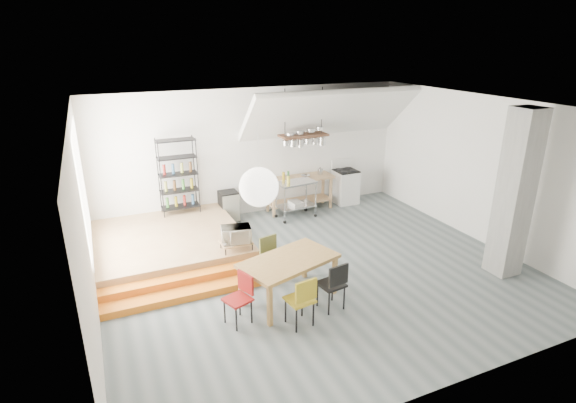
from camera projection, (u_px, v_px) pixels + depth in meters
name	position (u px, v px, depth m)	size (l,w,h in m)	color
floor	(317.00, 270.00, 8.87)	(8.00, 8.00, 0.00)	#556163
wall_back	(255.00, 152.00, 11.33)	(8.00, 0.04, 3.20)	silver
wall_left	(85.00, 228.00, 6.80)	(0.04, 7.00, 3.20)	silver
wall_right	(480.00, 170.00, 9.84)	(0.04, 7.00, 3.20)	silver
ceiling	(321.00, 106.00, 7.77)	(8.00, 7.00, 0.02)	white
slope_ceiling	(330.00, 113.00, 11.17)	(4.40, 1.80, 0.15)	white
window_pane	(83.00, 187.00, 8.03)	(0.02, 2.50, 2.20)	white
platform	(170.00, 243.00, 9.57)	(3.00, 3.00, 0.40)	#9B734D
step_lower	(190.00, 293.00, 7.94)	(3.00, 0.35, 0.13)	orange
step_upper	(186.00, 281.00, 8.22)	(3.00, 0.35, 0.27)	orange
concrete_column	(515.00, 194.00, 8.29)	(0.50, 0.50, 3.20)	gray
kitchen_counter	(299.00, 187.00, 11.78)	(1.80, 0.60, 0.91)	#9B734D
stove	(345.00, 186.00, 12.37)	(0.60, 0.60, 1.18)	white
pot_rack	(305.00, 138.00, 11.13)	(1.20, 0.50, 1.43)	#42271A
wire_shelving	(178.00, 175.00, 10.40)	(0.88, 0.38, 1.80)	black
microwave_shelf	(236.00, 242.00, 8.79)	(0.60, 0.40, 0.16)	#9B734D
paper_lantern	(259.00, 187.00, 6.77)	(0.60, 0.60, 0.60)	white
dining_table	(289.00, 264.00, 7.65)	(1.84, 1.36, 0.78)	olive
chair_mustard	(302.00, 298.00, 6.96)	(0.45, 0.45, 0.87)	#A48D1C
chair_black	(334.00, 282.00, 7.41)	(0.46, 0.46, 0.87)	black
chair_olive	(271.00, 255.00, 8.37)	(0.47, 0.47, 0.86)	brown
chair_red	(241.00, 294.00, 7.10)	(0.49, 0.49, 0.83)	maroon
rolling_cart	(296.00, 194.00, 11.28)	(1.01, 0.63, 0.95)	silver
mini_fridge	(229.00, 206.00, 11.18)	(0.44, 0.44, 0.75)	black
microwave	(236.00, 234.00, 8.73)	(0.56, 0.38, 0.31)	beige
bowl	(305.00, 176.00, 11.68)	(0.24, 0.24, 0.06)	silver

